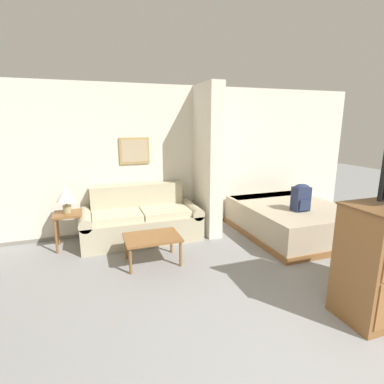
# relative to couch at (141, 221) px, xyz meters

# --- Properties ---
(wall_back) EXTENTS (7.40, 0.16, 2.60)m
(wall_back) POSITION_rel_couch_xyz_m (0.87, 0.48, 0.97)
(wall_back) COLOR silver
(wall_back) RESTS_ON ground_plane
(wall_partition_pillar) EXTENTS (0.24, 0.85, 2.60)m
(wall_partition_pillar) POSITION_rel_couch_xyz_m (1.20, -0.01, 0.98)
(wall_partition_pillar) COLOR silver
(wall_partition_pillar) RESTS_ON ground_plane
(couch) EXTENTS (1.98, 0.84, 0.90)m
(couch) POSITION_rel_couch_xyz_m (0.00, 0.00, 0.00)
(couch) COLOR #B7AD8E
(couch) RESTS_ON ground_plane
(coffee_table) EXTENTS (0.77, 0.56, 0.40)m
(coffee_table) POSITION_rel_couch_xyz_m (-0.01, -0.95, 0.03)
(coffee_table) COLOR brown
(coffee_table) RESTS_ON ground_plane
(side_table) EXTENTS (0.42, 0.42, 0.57)m
(side_table) POSITION_rel_couch_xyz_m (-1.14, 0.01, 0.15)
(side_table) COLOR brown
(side_table) RESTS_ON ground_plane
(table_lamp) EXTENTS (0.29, 0.29, 0.42)m
(table_lamp) POSITION_rel_couch_xyz_m (-1.14, 0.01, 0.54)
(table_lamp) COLOR tan
(table_lamp) RESTS_ON side_table
(bed) EXTENTS (1.66, 2.04, 0.54)m
(bed) POSITION_rel_couch_xyz_m (2.56, -0.64, -0.05)
(bed) COLOR brown
(bed) RESTS_ON ground_plane
(backpack) EXTENTS (0.27, 0.22, 0.45)m
(backpack) POSITION_rel_couch_xyz_m (2.47, -0.99, 0.45)
(backpack) COLOR #232D4C
(backpack) RESTS_ON bed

